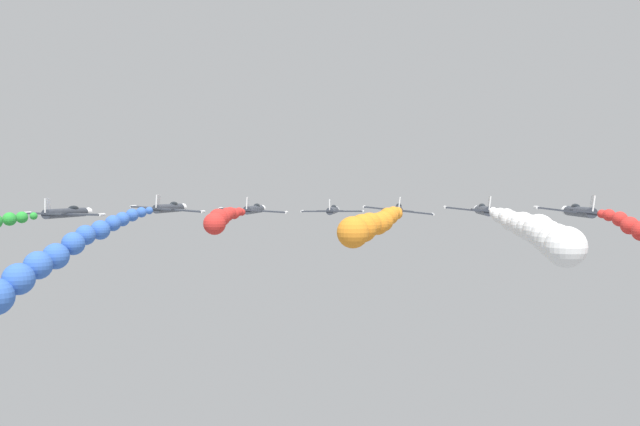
% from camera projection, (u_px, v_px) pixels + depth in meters
% --- Properties ---
extents(airplane_lead, '(9.56, 10.35, 2.32)m').
position_uv_depth(airplane_lead, '(333.00, 210.00, 99.29)').
color(airplane_lead, '#333842').
extents(airplane_left_inner, '(9.57, 10.35, 2.35)m').
position_uv_depth(airplane_left_inner, '(254.00, 209.00, 90.75)').
color(airplane_left_inner, '#333842').
extents(smoke_trail_left_inner, '(2.43, 15.86, 2.81)m').
position_uv_depth(smoke_trail_left_inner, '(222.00, 218.00, 73.01)').
color(smoke_trail_left_inner, red).
extents(airplane_right_inner, '(9.54, 10.35, 2.54)m').
position_uv_depth(airplane_right_inner, '(398.00, 209.00, 88.11)').
color(airplane_right_inner, '#333842').
extents(smoke_trail_right_inner, '(6.24, 23.38, 3.58)m').
position_uv_depth(smoke_trail_right_inner, '(372.00, 225.00, 65.20)').
color(smoke_trail_right_inner, orange).
extents(airplane_left_outer, '(9.56, 10.35, 2.38)m').
position_uv_depth(airplane_left_outer, '(169.00, 208.00, 84.18)').
color(airplane_left_outer, '#333842').
extents(smoke_trail_left_outer, '(9.27, 28.29, 11.30)m').
position_uv_depth(smoke_trail_left_outer, '(16.00, 284.00, 57.98)').
color(smoke_trail_left_outer, blue).
extents(airplane_right_outer, '(9.54, 10.35, 2.55)m').
position_uv_depth(airplane_right_outer, '(483.00, 210.00, 78.89)').
color(airplane_right_outer, '#333842').
extents(smoke_trail_right_outer, '(5.42, 21.51, 4.51)m').
position_uv_depth(smoke_trail_right_outer, '(540.00, 233.00, 57.37)').
color(smoke_trail_right_outer, white).
extents(airplane_trailing, '(9.56, 10.35, 2.33)m').
position_uv_depth(airplane_trailing, '(67.00, 213.00, 76.96)').
color(airplane_trailing, '#333842').
extents(airplane_high_slot, '(9.53, 10.35, 2.61)m').
position_uv_depth(airplane_high_slot, '(579.00, 211.00, 70.01)').
color(airplane_high_slot, '#333842').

